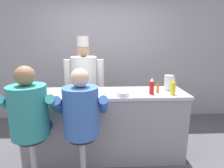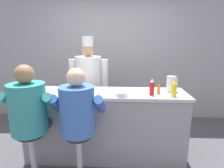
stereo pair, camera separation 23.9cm
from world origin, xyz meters
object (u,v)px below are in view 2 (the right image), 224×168
(diner_seated_teal, at_px, (30,110))
(cook_in_whites_near, at_px, (89,82))
(diner_seated_blue, at_px, (78,113))
(coffee_mug_tan, at_px, (32,91))
(ketchup_bottle_red, at_px, (152,87))
(breakfast_plate, at_px, (75,90))
(water_pitcher_clear, at_px, (171,84))
(mustard_bottle_yellow, at_px, (174,89))
(hot_sauce_bottle_orange, at_px, (159,89))
(cereal_bowl, at_px, (122,94))

(diner_seated_teal, height_order, cook_in_whites_near, cook_in_whites_near)
(diner_seated_teal, distance_m, diner_seated_blue, 0.57)
(coffee_mug_tan, height_order, diner_seated_blue, diner_seated_blue)
(ketchup_bottle_red, height_order, breakfast_plate, ketchup_bottle_red)
(water_pitcher_clear, bearing_deg, breakfast_plate, -177.99)
(diner_seated_blue, bearing_deg, breakfast_plate, 106.52)
(mustard_bottle_yellow, height_order, breakfast_plate, mustard_bottle_yellow)
(ketchup_bottle_red, distance_m, cook_in_whites_near, 1.26)
(coffee_mug_tan, bearing_deg, hot_sauce_bottle_orange, 2.60)
(water_pitcher_clear, xyz_separation_m, cook_in_whites_near, (-1.26, 0.61, -0.13))
(ketchup_bottle_red, bearing_deg, coffee_mug_tan, -179.58)
(hot_sauce_bottle_orange, bearing_deg, water_pitcher_clear, 33.53)
(mustard_bottle_yellow, distance_m, hot_sauce_bottle_orange, 0.20)
(water_pitcher_clear, xyz_separation_m, diner_seated_blue, (-1.18, -0.56, -0.22))
(hot_sauce_bottle_orange, distance_m, cook_in_whites_near, 1.30)
(hot_sauce_bottle_orange, height_order, diner_seated_blue, diner_seated_blue)
(cereal_bowl, xyz_separation_m, coffee_mug_tan, (-1.20, 0.06, 0.01))
(ketchup_bottle_red, distance_m, diner_seated_teal, 1.51)
(ketchup_bottle_red, xyz_separation_m, coffee_mug_tan, (-1.59, -0.01, -0.06))
(ketchup_bottle_red, distance_m, diner_seated_blue, 0.98)
(diner_seated_teal, bearing_deg, water_pitcher_clear, 17.77)
(cereal_bowl, distance_m, diner_seated_blue, 0.60)
(cereal_bowl, xyz_separation_m, cook_in_whites_near, (-0.57, 0.87, -0.05))
(diner_seated_blue, bearing_deg, water_pitcher_clear, 25.43)
(diner_seated_blue, bearing_deg, cook_in_whites_near, 93.65)
(mustard_bottle_yellow, distance_m, diner_seated_teal, 1.76)
(hot_sauce_bottle_orange, height_order, cook_in_whites_near, cook_in_whites_near)
(cook_in_whites_near, bearing_deg, cereal_bowl, -56.87)
(diner_seated_teal, bearing_deg, cereal_bowl, 15.55)
(breakfast_plate, relative_size, coffee_mug_tan, 1.90)
(mustard_bottle_yellow, xyz_separation_m, cook_in_whites_near, (-1.23, 0.85, -0.12))
(water_pitcher_clear, xyz_separation_m, cereal_bowl, (-0.69, -0.26, -0.08))
(cook_in_whites_near, bearing_deg, diner_seated_blue, -86.35)
(mustard_bottle_yellow, bearing_deg, diner_seated_blue, -164.32)
(coffee_mug_tan, xyz_separation_m, cook_in_whites_near, (0.62, 0.82, -0.06))
(mustard_bottle_yellow, distance_m, cook_in_whites_near, 1.50)
(water_pitcher_clear, distance_m, coffee_mug_tan, 1.89)
(diner_seated_blue, bearing_deg, mustard_bottle_yellow, 15.68)
(cook_in_whites_near, bearing_deg, breakfast_plate, -96.78)
(mustard_bottle_yellow, distance_m, coffee_mug_tan, 1.86)
(water_pitcher_clear, bearing_deg, cook_in_whites_near, 154.10)
(mustard_bottle_yellow, xyz_separation_m, diner_seated_teal, (-1.72, -0.32, -0.20))
(water_pitcher_clear, distance_m, diner_seated_blue, 1.33)
(mustard_bottle_yellow, relative_size, hot_sauce_bottle_orange, 1.63)
(breakfast_plate, bearing_deg, ketchup_bottle_red, -8.04)
(cereal_bowl, height_order, cook_in_whites_near, cook_in_whites_near)
(cereal_bowl, relative_size, diner_seated_teal, 0.12)
(water_pitcher_clear, distance_m, cereal_bowl, 0.74)
(mustard_bottle_yellow, bearing_deg, hot_sauce_bottle_orange, 147.05)
(ketchup_bottle_red, distance_m, mustard_bottle_yellow, 0.27)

